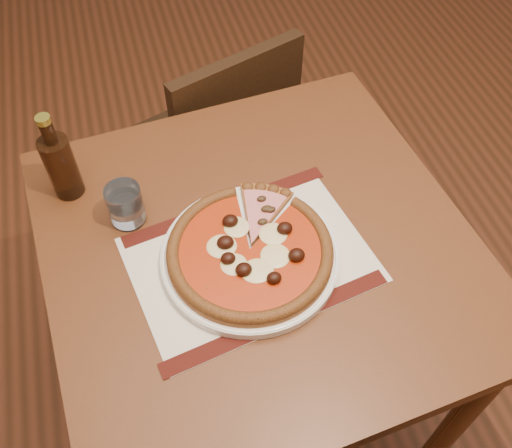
{
  "coord_description": "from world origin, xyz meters",
  "views": [
    {
      "loc": [
        -0.93,
        -1.33,
        1.63
      ],
      "look_at": [
        -0.75,
        -0.69,
        0.78
      ],
      "focal_mm": 40.0,
      "sensor_mm": 36.0,
      "label": 1
    }
  ],
  "objects": [
    {
      "name": "placemat",
      "position": [
        -0.78,
        -0.75,
        0.75
      ],
      "size": [
        0.47,
        0.37,
        0.0
      ],
      "primitive_type": "cube",
      "rotation": [
        0.0,
        0.0,
        0.17
      ],
      "color": "silver",
      "rests_on": "table"
    },
    {
      "name": "water_glass",
      "position": [
        -0.98,
        -0.59,
        0.79
      ],
      "size": [
        0.08,
        0.08,
        0.08
      ],
      "primitive_type": "cylinder",
      "rotation": [
        0.0,
        0.0,
        0.11
      ],
      "color": "white",
      "rests_on": "table"
    },
    {
      "name": "bottle",
      "position": [
        -1.09,
        -0.49,
        0.83
      ],
      "size": [
        0.06,
        0.06,
        0.2
      ],
      "color": "#341B0D",
      "rests_on": "table"
    },
    {
      "name": "chair_far",
      "position": [
        -0.7,
        -0.13,
        0.46
      ],
      "size": [
        0.48,
        0.48,
        0.8
      ],
      "rotation": [
        0.0,
        0.0,
        3.48
      ],
      "color": "black",
      "rests_on": "ground"
    },
    {
      "name": "plate",
      "position": [
        -0.78,
        -0.75,
        0.76
      ],
      "size": [
        0.33,
        0.33,
        0.02
      ],
      "primitive_type": "cylinder",
      "color": "white",
      "rests_on": "placemat"
    },
    {
      "name": "table",
      "position": [
        -0.75,
        -0.71,
        0.65
      ],
      "size": [
        0.87,
        0.87,
        0.75
      ],
      "rotation": [
        0.0,
        0.0,
        0.09
      ],
      "color": "brown",
      "rests_on": "ground"
    },
    {
      "name": "pizza",
      "position": [
        -0.78,
        -0.75,
        0.78
      ],
      "size": [
        0.3,
        0.3,
        0.04
      ],
      "color": "#955024",
      "rests_on": "plate"
    },
    {
      "name": "ham_slice",
      "position": [
        -0.72,
        -0.66,
        0.78
      ],
      "size": [
        0.11,
        0.15,
        0.02
      ],
      "rotation": [
        0.0,
        0.0,
        1.08
      ],
      "color": "#955024",
      "rests_on": "plate"
    }
  ]
}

